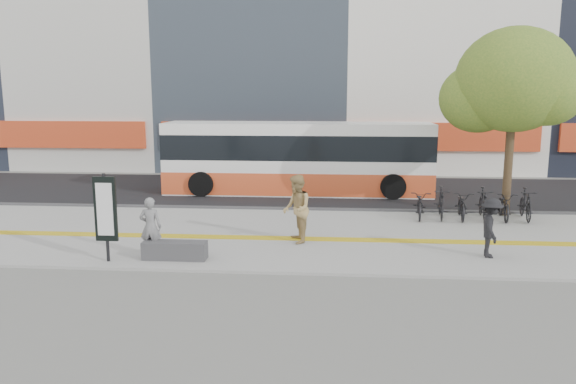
# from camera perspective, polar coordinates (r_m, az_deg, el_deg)

# --- Properties ---
(ground) EXTENTS (120.00, 120.00, 0.00)m
(ground) POSITION_cam_1_polar(r_m,az_deg,el_deg) (15.07, -0.57, -6.04)
(ground) COLOR slate
(ground) RESTS_ON ground
(sidewalk) EXTENTS (40.00, 7.00, 0.08)m
(sidewalk) POSITION_cam_1_polar(r_m,az_deg,el_deg) (16.50, -0.10, -4.45)
(sidewalk) COLOR gray
(sidewalk) RESTS_ON ground
(tactile_strip) EXTENTS (40.00, 0.45, 0.01)m
(tactile_strip) POSITION_cam_1_polar(r_m,az_deg,el_deg) (16.00, -0.25, -4.75)
(tactile_strip) COLOR gold
(tactile_strip) RESTS_ON sidewalk
(street) EXTENTS (40.00, 8.00, 0.06)m
(street) POSITION_cam_1_polar(r_m,az_deg,el_deg) (23.81, 1.36, 0.09)
(street) COLOR black
(street) RESTS_ON ground
(curb) EXTENTS (40.00, 0.25, 0.14)m
(curb) POSITION_cam_1_polar(r_m,az_deg,el_deg) (19.89, 0.72, -1.82)
(curb) COLOR #363638
(curb) RESTS_ON ground
(bench) EXTENTS (1.60, 0.45, 0.45)m
(bench) POSITION_cam_1_polar(r_m,az_deg,el_deg) (14.31, -11.49, -5.86)
(bench) COLOR #363638
(bench) RESTS_ON sidewalk
(signboard) EXTENTS (0.55, 0.10, 2.20)m
(signboard) POSITION_cam_1_polar(r_m,az_deg,el_deg) (14.31, -18.15, -1.79)
(signboard) COLOR black
(signboard) RESTS_ON sidewalk
(street_tree) EXTENTS (4.40, 3.80, 6.31)m
(street_tree) POSITION_cam_1_polar(r_m,az_deg,el_deg) (20.11, 21.94, 10.34)
(street_tree) COLOR #372619
(street_tree) RESTS_ON sidewalk
(bus) EXTENTS (10.92, 2.59, 2.91)m
(bus) POSITION_cam_1_polar(r_m,az_deg,el_deg) (23.12, 1.00, 3.29)
(bus) COLOR white
(bus) RESTS_ON street
(bicycle_row) EXTENTS (4.16, 1.84, 1.03)m
(bicycle_row) POSITION_cam_1_polar(r_m,az_deg,el_deg) (19.32, 18.25, -1.19)
(bicycle_row) COLOR black
(bicycle_row) RESTS_ON sidewalk
(seated_woman) EXTENTS (0.57, 0.38, 1.53)m
(seated_woman) POSITION_cam_1_polar(r_m,az_deg,el_deg) (14.55, -13.87, -3.48)
(seated_woman) COLOR black
(seated_woman) RESTS_ON sidewalk
(pedestrian_tan) EXTENTS (0.90, 1.06, 1.90)m
(pedestrian_tan) POSITION_cam_1_polar(r_m,az_deg,el_deg) (15.38, 0.89, -1.74)
(pedestrian_tan) COLOR tan
(pedestrian_tan) RESTS_ON sidewalk
(pedestrian_dark) EXTENTS (0.68, 1.04, 1.52)m
(pedestrian_dark) POSITION_cam_1_polar(r_m,az_deg,el_deg) (14.97, 20.03, -3.45)
(pedestrian_dark) COLOR black
(pedestrian_dark) RESTS_ON sidewalk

